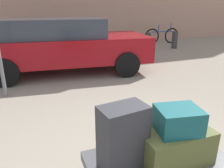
# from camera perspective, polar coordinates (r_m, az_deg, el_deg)

# --- Properties ---
(luggage_cart) EXTENTS (1.33, 0.71, 0.34)m
(luggage_cart) POSITION_cam_1_polar(r_m,az_deg,el_deg) (2.30, 11.54, -19.62)
(luggage_cart) COLOR #4C4C51
(luggage_cart) RESTS_ON ground_plane
(duffel_bag_olive_rear_left) EXTENTS (0.66, 0.36, 0.32)m
(duffel_bag_olive_rear_left) POSITION_cam_1_polar(r_m,az_deg,el_deg) (2.16, 16.08, -15.30)
(duffel_bag_olive_rear_left) COLOR #4C5128
(duffel_bag_olive_rear_left) RESTS_ON luggage_cart
(suitcase_charcoal_stacked_top) EXTENTS (0.43, 0.30, 0.61)m
(suitcase_charcoal_stacked_top) POSITION_cam_1_polar(r_m,az_deg,el_deg) (1.92, 2.85, -14.08)
(suitcase_charcoal_stacked_top) COLOR #2D2D33
(suitcase_charcoal_stacked_top) RESTS_ON luggage_cart
(duffel_bag_tan_front_left) EXTENTS (0.63, 0.30, 0.32)m
(duffel_bag_tan_front_left) POSITION_cam_1_polar(r_m,az_deg,el_deg) (2.41, 14.37, -11.17)
(duffel_bag_tan_front_left) COLOR #9E7F56
(duffel_bag_tan_front_left) RESTS_ON luggage_cart
(duffel_bag_teal_topmost_pile) EXTENTS (0.42, 0.37, 0.22)m
(duffel_bag_teal_topmost_pile) POSITION_cam_1_polar(r_m,az_deg,el_deg) (2.02, 16.80, -8.93)
(duffel_bag_teal_topmost_pile) COLOR #144C51
(duffel_bag_teal_topmost_pile) RESTS_ON duffel_bag_olive_rear_left
(parked_car) EXTENTS (4.47, 2.30, 1.42)m
(parked_car) POSITION_cam_1_polar(r_m,az_deg,el_deg) (6.02, -12.44, 10.11)
(parked_car) COLOR maroon
(parked_car) RESTS_ON ground_plane
(bicycle_leaning) EXTENTS (1.76, 0.18, 0.96)m
(bicycle_leaning) POSITION_cam_1_polar(r_m,az_deg,el_deg) (10.95, 12.85, 12.15)
(bicycle_leaning) COLOR black
(bicycle_leaning) RESTS_ON ground_plane
(bollard_kerb_near) EXTENTS (0.24, 0.24, 0.70)m
(bollard_kerb_near) POSITION_cam_1_polar(r_m,az_deg,el_deg) (8.49, 0.68, 10.43)
(bollard_kerb_near) COLOR #383838
(bollard_kerb_near) RESTS_ON ground_plane
(bollard_kerb_mid) EXTENTS (0.24, 0.24, 0.70)m
(bollard_kerb_mid) POSITION_cam_1_polar(r_m,az_deg,el_deg) (9.11, 9.24, 10.82)
(bollard_kerb_mid) COLOR #383838
(bollard_kerb_mid) RESTS_ON ground_plane
(bollard_kerb_far) EXTENTS (0.24, 0.24, 0.70)m
(bollard_kerb_far) POSITION_cam_1_polar(r_m,az_deg,el_deg) (9.83, 15.98, 10.97)
(bollard_kerb_far) COLOR #383838
(bollard_kerb_far) RESTS_ON ground_plane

